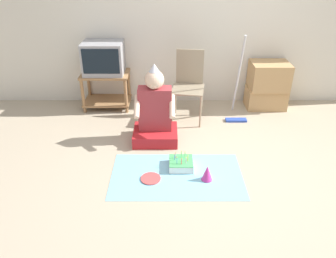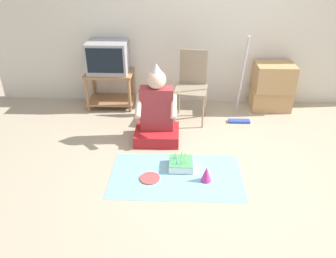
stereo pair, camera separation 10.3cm
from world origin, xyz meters
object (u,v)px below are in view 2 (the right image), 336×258
Objects in this scene: tv at (108,57)px; dust_mop at (241,97)px; folding_chair at (192,82)px; birthday_cake at (181,164)px; cardboard_box_stack at (272,86)px; paper_plate at (150,178)px; party_hat_blue at (206,174)px; person_seated at (157,115)px.

tv is 1.88m from dust_mop.
birthday_cake is (-0.13, -1.19, -0.47)m from folding_chair.
paper_plate is (-1.59, -1.72, -0.33)m from cardboard_box_stack.
tv is 3.36× the size of party_hat_blue.
dust_mop is at bearing 68.81° from party_hat_blue.
party_hat_blue is at bearing -53.93° from tv.
folding_chair is 0.97× the size of person_seated.
tv is at bearing 127.85° from person_seated.
party_hat_blue is (1.27, -1.74, -0.64)m from tv.
birthday_cake is at bearing -130.16° from cardboard_box_stack.
dust_mop is at bearing -12.05° from tv.
person_seated is 3.74× the size of birthday_cake.
person_seated is 1.00m from party_hat_blue.
person_seated is (-1.56, -0.92, -0.02)m from cardboard_box_stack.
party_hat_blue reaches higher than birthday_cake.
paper_plate is (-0.02, -0.80, -0.32)m from person_seated.
tv reaches higher than folding_chair.
party_hat_blue is (0.12, -1.41, -0.43)m from folding_chair.
cardboard_box_stack is at bearing 59.34° from party_hat_blue.
party_hat_blue is at bearing -120.66° from cardboard_box_stack.
folding_chair is at bearing 72.33° from paper_plate.
folding_chair is 1.55m from paper_plate.
cardboard_box_stack is 0.62m from dust_mop.
dust_mop is 1.48m from party_hat_blue.
party_hat_blue is at bearing -56.11° from person_seated.
party_hat_blue is (-1.02, -1.73, -0.26)m from cardboard_box_stack.
folding_chair is at bearing 94.82° from party_hat_blue.
paper_plate is (-0.31, -0.21, -0.04)m from birthday_cake.
folding_chair is at bearing 54.87° from person_seated.
person_seated reaches higher than birthday_cake.
dust_mop is (0.65, -0.05, -0.19)m from folding_chair.
tv is 2.25m from party_hat_blue.
person_seated is at bearing 123.89° from party_hat_blue.
birthday_cake is at bearing -124.23° from dust_mop.
cardboard_box_stack is at bearing 47.27° from paper_plate.
cardboard_box_stack is 2.02m from party_hat_blue.
birthday_cake is (1.02, -1.53, -0.68)m from tv.
dust_mop reaches higher than person_seated.
folding_chair reaches higher than birthday_cake.
paper_plate is (-0.45, -1.40, -0.51)m from folding_chair.
folding_chair is 0.80× the size of dust_mop.
birthday_cake is 0.33m from party_hat_blue.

